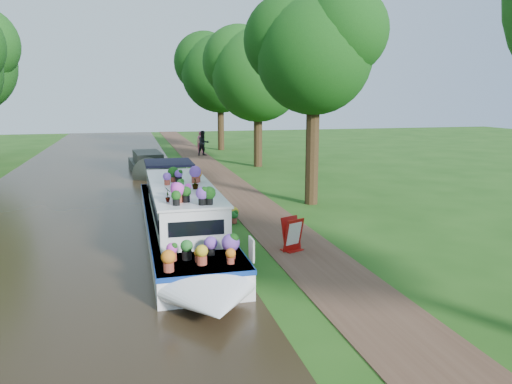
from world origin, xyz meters
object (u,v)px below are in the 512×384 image
Objects in this scene: pedestrian_pink at (201,142)px; pedestrian_dark at (203,143)px; second_boat at (148,165)px; plant_boat at (182,217)px; sandwich_board at (292,236)px.

pedestrian_pink is 2.02m from pedestrian_dark.
second_boat is at bearing -102.16° from pedestrian_pink.
pedestrian_pink reaches higher than second_boat.
plant_boat is at bearing -92.29° from second_boat.
sandwich_board is 27.10m from pedestrian_pink.
plant_boat is 13.39× the size of sandwich_board.
plant_boat is at bearing -86.63° from pedestrian_pink.
plant_boat reaches higher than second_boat.
sandwich_board is at bearing -82.22° from second_boat.
second_boat is 3.82× the size of pedestrian_pink.
plant_boat reaches higher than pedestrian_dark.
pedestrian_pink is at bearing 69.42° from pedestrian_dark.
pedestrian_pink is at bearing 80.70° from plant_boat.
pedestrian_dark is (4.08, 23.32, 0.15)m from plant_boat.
second_boat is (-0.50, 15.29, -0.33)m from plant_boat.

